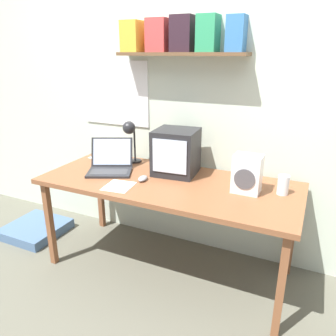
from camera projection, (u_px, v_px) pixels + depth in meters
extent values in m
plane|color=#5F5E4F|center=(168.00, 267.00, 2.60)|extent=(12.00, 12.00, 0.00)
cube|color=silver|center=(193.00, 95.00, 2.56)|extent=(5.60, 0.06, 2.60)
cube|color=white|center=(115.00, 93.00, 2.82)|extent=(0.65, 0.01, 0.54)
cube|color=brown|center=(180.00, 54.00, 2.38)|extent=(1.00, 0.18, 0.02)
cube|color=gold|center=(133.00, 36.00, 2.51)|extent=(0.14, 0.16, 0.23)
cube|color=#C53E3D|center=(158.00, 35.00, 2.44)|extent=(0.16, 0.12, 0.24)
cube|color=#2B1A24|center=(182.00, 34.00, 2.36)|extent=(0.16, 0.12, 0.25)
cube|color=#2C905C|center=(208.00, 33.00, 2.27)|extent=(0.14, 0.15, 0.25)
cube|color=#346FAF|center=(236.00, 34.00, 2.20)|extent=(0.12, 0.13, 0.24)
cube|color=brown|center=(168.00, 183.00, 2.36)|extent=(1.85, 0.78, 0.03)
cube|color=brown|center=(50.00, 224.00, 2.55)|extent=(0.04, 0.05, 0.70)
cube|color=brown|center=(281.00, 287.00, 1.86)|extent=(0.04, 0.05, 0.70)
cube|color=brown|center=(100.00, 193.00, 3.11)|extent=(0.04, 0.05, 0.70)
cube|color=brown|center=(292.00, 233.00, 2.42)|extent=(0.04, 0.05, 0.70)
cube|color=#232326|center=(176.00, 152.00, 2.46)|extent=(0.34, 0.33, 0.34)
cube|color=silver|center=(169.00, 157.00, 2.32)|extent=(0.25, 0.03, 0.24)
cube|color=#232326|center=(110.00, 172.00, 2.51)|extent=(0.39, 0.35, 0.02)
cube|color=#38383A|center=(109.00, 172.00, 2.49)|extent=(0.31, 0.23, 0.00)
cube|color=#232326|center=(112.00, 152.00, 2.61)|extent=(0.33, 0.22, 0.22)
cube|color=silver|center=(112.00, 152.00, 2.61)|extent=(0.30, 0.20, 0.20)
cylinder|color=#232326|center=(135.00, 161.00, 2.77)|extent=(0.11, 0.11, 0.01)
cylinder|color=#232326|center=(135.00, 143.00, 2.72)|extent=(0.02, 0.02, 0.29)
sphere|color=#232326|center=(129.00, 128.00, 2.62)|extent=(0.10, 0.10, 0.10)
cylinder|color=white|center=(283.00, 185.00, 2.12)|extent=(0.07, 0.07, 0.13)
cylinder|color=orange|center=(283.00, 187.00, 2.13)|extent=(0.07, 0.07, 0.09)
cube|color=white|center=(247.00, 174.00, 2.14)|extent=(0.18, 0.14, 0.25)
cylinder|color=#4C4C51|center=(244.00, 179.00, 2.08)|extent=(0.14, 0.01, 0.14)
ellipsoid|color=gray|center=(143.00, 178.00, 2.36)|extent=(0.08, 0.11, 0.03)
cube|color=white|center=(119.00, 186.00, 2.26)|extent=(0.21, 0.22, 0.00)
cube|color=white|center=(102.00, 157.00, 2.88)|extent=(0.22, 0.16, 0.00)
cube|color=#49668B|center=(36.00, 229.00, 3.08)|extent=(0.50, 0.50, 0.09)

